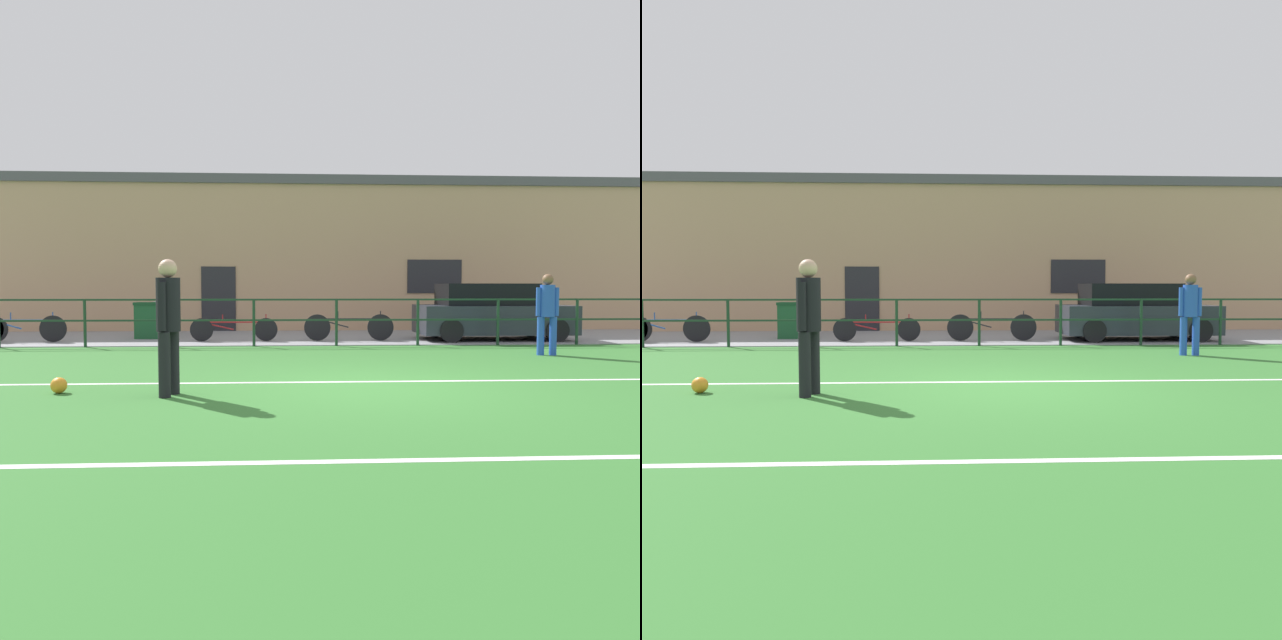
% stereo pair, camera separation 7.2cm
% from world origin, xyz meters
% --- Properties ---
extents(ground, '(60.00, 44.00, 0.04)m').
position_xyz_m(ground, '(0.00, 0.00, -0.02)').
color(ground, '#33702D').
extents(field_line_touchline, '(36.00, 0.11, 0.00)m').
position_xyz_m(field_line_touchline, '(0.00, 0.45, 0.00)').
color(field_line_touchline, white).
rests_on(field_line_touchline, ground).
extents(field_line_hash, '(36.00, 0.11, 0.00)m').
position_xyz_m(field_line_hash, '(0.00, -3.63, 0.00)').
color(field_line_hash, white).
rests_on(field_line_hash, ground).
extents(pavement_strip, '(48.00, 5.00, 0.02)m').
position_xyz_m(pavement_strip, '(0.00, 8.50, 0.01)').
color(pavement_strip, gray).
rests_on(pavement_strip, ground).
extents(perimeter_fence, '(36.07, 0.07, 1.15)m').
position_xyz_m(perimeter_fence, '(0.00, 6.00, 0.75)').
color(perimeter_fence, '#193823').
rests_on(perimeter_fence, ground).
extents(clubhouse_facade, '(28.00, 2.56, 5.07)m').
position_xyz_m(clubhouse_facade, '(-0.00, 12.20, 2.54)').
color(clubhouse_facade, tan).
rests_on(clubhouse_facade, ground).
extents(player_goalkeeper, '(0.31, 0.48, 1.78)m').
position_xyz_m(player_goalkeeper, '(-2.73, -0.56, 1.01)').
color(player_goalkeeper, black).
rests_on(player_goalkeeper, ground).
extents(player_striker, '(0.46, 0.30, 1.70)m').
position_xyz_m(player_striker, '(4.24, 3.77, 0.97)').
color(player_striker, blue).
rests_on(player_striker, ground).
extents(soccer_ball_match, '(0.21, 0.21, 0.21)m').
position_xyz_m(soccer_ball_match, '(-4.25, -0.30, 0.11)').
color(soccer_ball_match, orange).
rests_on(soccer_ball_match, ground).
extents(spectator_child, '(0.33, 0.21, 1.19)m').
position_xyz_m(spectator_child, '(-4.93, 9.17, 0.70)').
color(spectator_child, '#232D4C').
rests_on(spectator_child, pavement_strip).
extents(parked_car_red, '(4.05, 1.90, 1.50)m').
position_xyz_m(parked_car_red, '(4.30, 7.38, 0.74)').
color(parked_car_red, '#282D38').
rests_on(parked_car_red, pavement_strip).
extents(bicycle_parked_1, '(2.27, 0.04, 0.71)m').
position_xyz_m(bicycle_parked_1, '(-2.59, 7.20, 0.34)').
color(bicycle_parked_1, black).
rests_on(bicycle_parked_1, pavement_strip).
extents(bicycle_parked_2, '(2.37, 0.04, 0.78)m').
position_xyz_m(bicycle_parked_2, '(0.43, 7.20, 0.38)').
color(bicycle_parked_2, black).
rests_on(bicycle_parked_2, pavement_strip).
extents(bicycle_parked_3, '(2.25, 0.04, 0.77)m').
position_xyz_m(bicycle_parked_3, '(-7.99, 7.20, 0.38)').
color(bicycle_parked_3, black).
rests_on(bicycle_parked_3, pavement_strip).
extents(trash_bin_0, '(0.69, 0.58, 1.00)m').
position_xyz_m(trash_bin_0, '(-5.02, 8.20, 0.52)').
color(trash_bin_0, '#194C28').
rests_on(trash_bin_0, pavement_strip).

